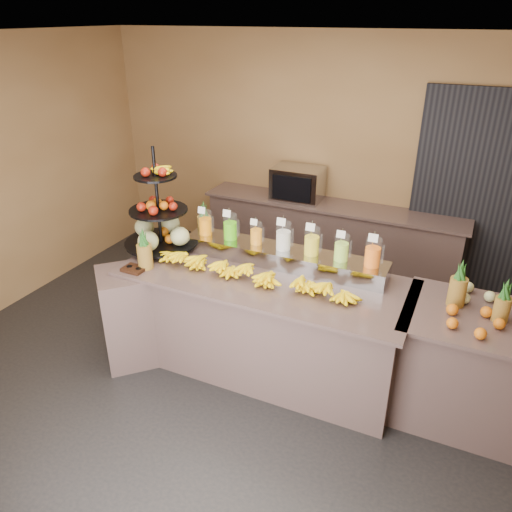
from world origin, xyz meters
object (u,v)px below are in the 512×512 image
Objects in this scene: fruit_stand at (164,224)px; pitcher_tray at (283,257)px; right_fruit_pile at (474,310)px; oven_warmer at (298,184)px; condiment_caddy at (134,269)px; banana_heap at (250,269)px.

pitcher_tray is at bearing 27.04° from fruit_stand.
fruit_stand reaches higher than right_fruit_pile.
oven_warmer is at bearing 137.73° from right_fruit_pile.
oven_warmer reaches higher than right_fruit_pile.
pitcher_tray is 1.31m from condiment_caddy.
banana_heap is 1.75m from right_fruit_pile.
pitcher_tray is at bearing 65.66° from banana_heap.
fruit_stand is at bearing 90.89° from condiment_caddy.
fruit_stand is 5.05× the size of condiment_caddy.
condiment_caddy is at bearing -105.99° from oven_warmer.
condiment_caddy is at bearing -162.28° from banana_heap.
oven_warmer is at bearing 89.79° from fruit_stand.
fruit_stand is (-1.13, -0.16, 0.17)m from pitcher_tray.
fruit_stand is 1.67× the size of oven_warmer.
banana_heap is at bearing 17.72° from condiment_caddy.
pitcher_tray is 9.63× the size of condiment_caddy.
banana_heap is at bearing 8.09° from fruit_stand.
banana_heap is 2.05m from oven_warmer.
fruit_stand reaches higher than pitcher_tray.
right_fruit_pile reaches higher than pitcher_tray.
banana_heap reaches higher than condiment_caddy.
right_fruit_pile is 0.74× the size of oven_warmer.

